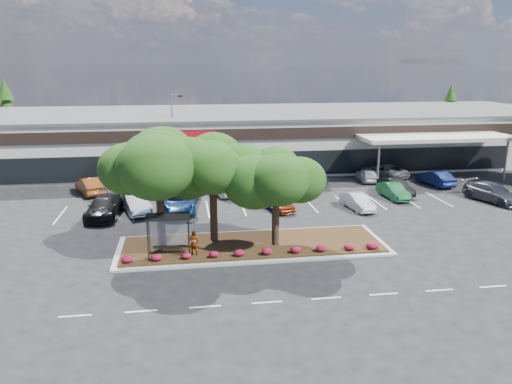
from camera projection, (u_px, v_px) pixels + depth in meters
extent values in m
plane|color=black|center=(295.00, 269.00, 30.10)|extent=(160.00, 160.00, 0.00)
cube|color=beige|center=(234.00, 137.00, 61.86)|extent=(80.00, 20.00, 6.00)
cube|color=#4C4C4F|center=(234.00, 112.00, 61.07)|extent=(80.40, 20.40, 0.30)
cube|color=black|center=(244.00, 134.00, 51.79)|extent=(80.00, 0.25, 1.20)
cube|color=black|center=(244.00, 165.00, 52.60)|extent=(60.00, 0.18, 2.60)
cube|color=#A60B18|center=(186.00, 136.00, 50.86)|extent=(6.00, 0.12, 1.00)
cube|color=beige|center=(436.00, 137.00, 52.42)|extent=(16.00, 5.00, 0.40)
cylinder|color=gray|center=(378.00, 165.00, 50.09)|extent=(0.24, 0.24, 4.20)
cylinder|color=gray|center=(506.00, 161.00, 52.10)|extent=(0.24, 0.24, 4.20)
cube|color=#A2A29D|center=(253.00, 246.00, 33.62)|extent=(18.00, 6.00, 0.15)
cube|color=#432C17|center=(253.00, 244.00, 33.59)|extent=(17.20, 5.20, 0.12)
cube|color=silver|center=(75.00, 316.00, 24.55)|extent=(1.60, 0.12, 0.01)
cube|color=silver|center=(141.00, 311.00, 25.01)|extent=(1.60, 0.12, 0.01)
cube|color=silver|center=(205.00, 307.00, 25.47)|extent=(1.60, 0.12, 0.01)
cube|color=silver|center=(267.00, 302.00, 25.93)|extent=(1.60, 0.12, 0.01)
cube|color=silver|center=(326.00, 298.00, 26.39)|extent=(1.60, 0.12, 0.01)
cube|color=silver|center=(384.00, 294.00, 26.85)|extent=(1.60, 0.12, 0.01)
cube|color=silver|center=(439.00, 290.00, 27.31)|extent=(1.60, 0.12, 0.01)
cube|color=silver|center=(493.00, 286.00, 27.77)|extent=(1.60, 0.12, 0.01)
cube|color=silver|center=(60.00, 215.00, 40.64)|extent=(0.12, 5.00, 0.01)
cube|color=silver|center=(98.00, 213.00, 41.07)|extent=(0.12, 5.00, 0.01)
cube|color=silver|center=(135.00, 212.00, 41.50)|extent=(0.12, 5.00, 0.01)
cube|color=silver|center=(172.00, 210.00, 41.93)|extent=(0.12, 5.00, 0.01)
cube|color=silver|center=(208.00, 209.00, 42.36)|extent=(0.12, 5.00, 0.01)
cube|color=silver|center=(243.00, 207.00, 42.80)|extent=(0.12, 5.00, 0.01)
cube|color=silver|center=(277.00, 206.00, 43.23)|extent=(0.12, 5.00, 0.01)
cube|color=silver|center=(311.00, 204.00, 43.66)|extent=(0.12, 5.00, 0.01)
cube|color=silver|center=(344.00, 203.00, 44.09)|extent=(0.12, 5.00, 0.01)
cube|color=silver|center=(376.00, 202.00, 44.52)|extent=(0.12, 5.00, 0.01)
cube|color=silver|center=(408.00, 200.00, 44.95)|extent=(0.12, 5.00, 0.01)
cube|color=silver|center=(439.00, 199.00, 45.38)|extent=(0.12, 5.00, 0.01)
cylinder|color=black|center=(149.00, 234.00, 31.76)|extent=(0.08, 0.08, 2.50)
cylinder|color=black|center=(189.00, 232.00, 32.12)|extent=(0.08, 0.08, 2.50)
cylinder|color=black|center=(148.00, 241.00, 30.51)|extent=(0.08, 0.08, 2.50)
cylinder|color=black|center=(189.00, 239.00, 30.87)|extent=(0.08, 0.08, 2.50)
cube|color=black|center=(168.00, 217.00, 30.99)|extent=(2.75, 1.55, 0.10)
cube|color=silver|center=(169.00, 231.00, 31.91)|extent=(2.30, 0.03, 2.00)
cube|color=black|center=(169.00, 247.00, 31.76)|extent=(2.00, 0.35, 0.06)
cone|color=#183C0F|center=(8.00, 115.00, 68.52)|extent=(4.40, 4.40, 10.00)
cone|color=#183C0F|center=(449.00, 113.00, 75.93)|extent=(3.96, 3.96, 9.00)
imported|color=#594C47|center=(194.00, 243.00, 31.43)|extent=(0.68, 0.54, 1.62)
cube|color=#A2A29D|center=(174.00, 172.00, 55.77)|extent=(0.50, 0.50, 0.40)
cylinder|color=gray|center=(173.00, 133.00, 54.66)|extent=(0.14, 0.14, 8.35)
cube|color=gray|center=(175.00, 95.00, 53.74)|extent=(0.92, 0.30, 0.14)
cube|color=black|center=(180.00, 96.00, 53.87)|extent=(0.48, 0.34, 0.18)
imported|color=black|center=(104.00, 207.00, 40.06)|extent=(2.78, 5.78, 1.62)
imported|color=silver|center=(136.00, 202.00, 41.30)|extent=(3.04, 5.28, 1.64)
imported|color=navy|center=(179.00, 202.00, 41.41)|extent=(3.10, 6.12, 1.66)
imported|color=maroon|center=(278.00, 202.00, 41.86)|extent=(2.76, 4.22, 1.34)
imported|color=#0D0F5E|center=(276.00, 199.00, 43.08)|extent=(1.98, 4.62, 1.33)
imported|color=beige|center=(357.00, 202.00, 42.13)|extent=(2.07, 4.25, 1.34)
imported|color=black|center=(396.00, 187.00, 46.85)|extent=(2.24, 4.65, 1.47)
imported|color=#165328|center=(393.00, 191.00, 45.48)|extent=(1.76, 4.32, 1.39)
imported|color=#4E4E55|center=(493.00, 193.00, 44.45)|extent=(3.91, 6.01, 1.62)
imported|color=brown|center=(90.00, 186.00, 47.01)|extent=(3.52, 5.09, 1.59)
imported|color=silver|center=(191.00, 188.00, 46.32)|extent=(1.84, 4.32, 1.46)
imported|color=#B5BDC2|center=(190.00, 182.00, 48.33)|extent=(3.82, 5.24, 1.66)
imported|color=#BABABA|center=(222.00, 187.00, 46.64)|extent=(3.07, 4.86, 1.51)
imported|color=#175128|center=(281.00, 181.00, 49.05)|extent=(2.46, 5.32, 1.50)
imported|color=#1B4D29|center=(315.00, 177.00, 50.92)|extent=(2.16, 4.80, 1.36)
imported|color=slate|center=(383.00, 171.00, 53.34)|extent=(4.59, 6.15, 1.55)
imported|color=white|center=(367.00, 175.00, 52.04)|extent=(1.89, 4.06, 1.35)
imported|color=navy|center=(436.00, 178.00, 50.27)|extent=(2.29, 4.71, 1.49)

